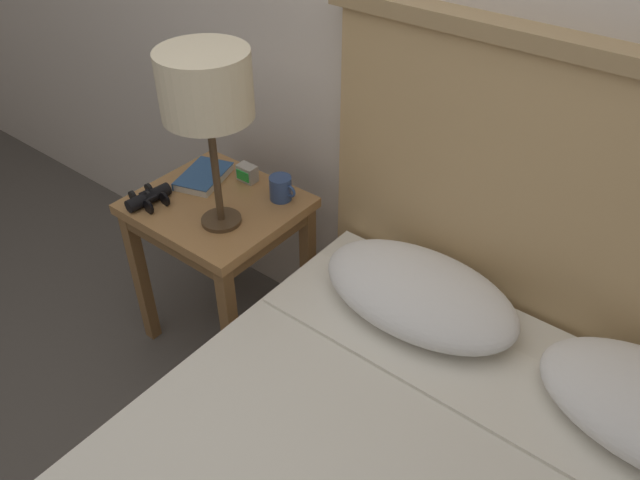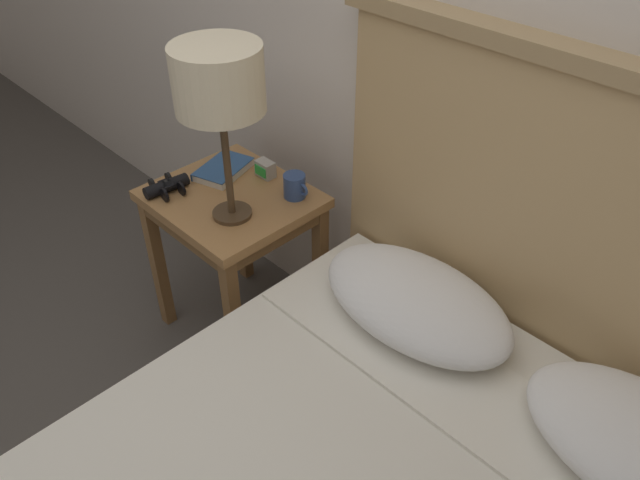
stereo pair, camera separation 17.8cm
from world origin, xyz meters
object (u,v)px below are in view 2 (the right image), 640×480
(book_on_nightstand, at_px, (223,169))
(alarm_clock, at_px, (265,169))
(binoculars_pair, at_px, (167,186))
(nightstand, at_px, (233,217))
(table_lamp, at_px, (219,83))
(coffee_mug, at_px, (295,186))

(book_on_nightstand, height_order, alarm_clock, alarm_clock)
(binoculars_pair, distance_m, alarm_clock, 0.35)
(book_on_nightstand, bearing_deg, nightstand, -27.55)
(table_lamp, xyz_separation_m, alarm_clock, (-0.11, 0.23, -0.43))
(coffee_mug, bearing_deg, binoculars_pair, -138.35)
(table_lamp, bearing_deg, nightstand, 144.54)
(book_on_nightstand, height_order, binoculars_pair, binoculars_pair)
(nightstand, distance_m, binoculars_pair, 0.25)
(nightstand, height_order, binoculars_pair, binoculars_pair)
(nightstand, relative_size, binoculars_pair, 3.88)
(nightstand, relative_size, book_on_nightstand, 2.64)
(table_lamp, height_order, book_on_nightstand, table_lamp)
(book_on_nightstand, relative_size, alarm_clock, 3.41)
(binoculars_pair, relative_size, coffee_mug, 1.58)
(nightstand, height_order, alarm_clock, alarm_clock)
(book_on_nightstand, height_order, coffee_mug, coffee_mug)
(book_on_nightstand, xyz_separation_m, binoculars_pair, (-0.03, -0.22, 0.01))
(table_lamp, distance_m, binoculars_pair, 0.52)
(nightstand, height_order, book_on_nightstand, book_on_nightstand)
(book_on_nightstand, bearing_deg, table_lamp, -31.09)
(nightstand, distance_m, book_on_nightstand, 0.19)
(nightstand, distance_m, alarm_clock, 0.21)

